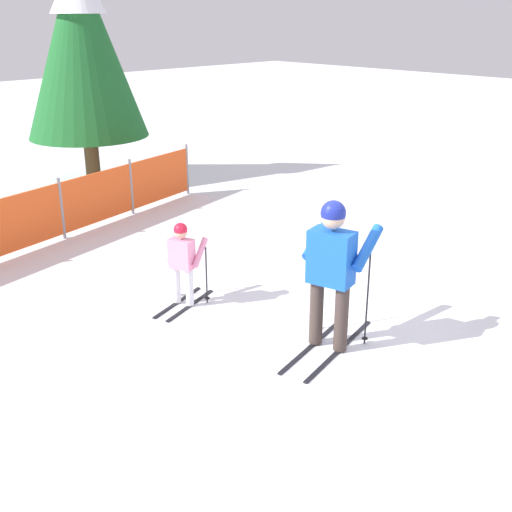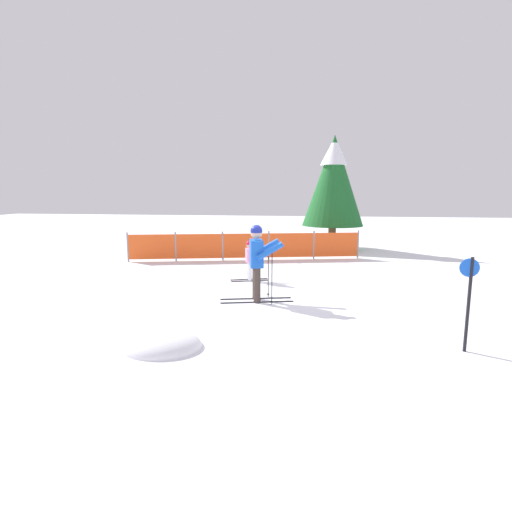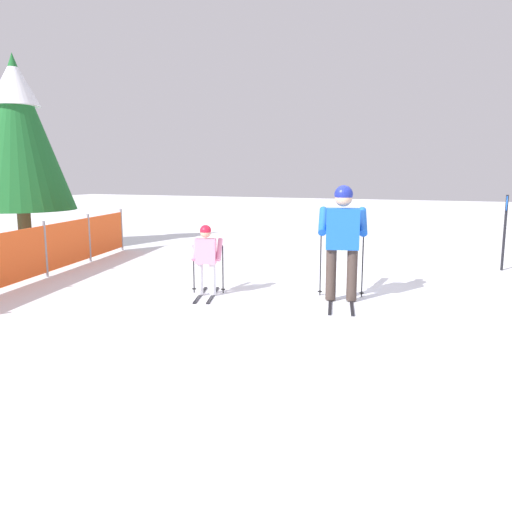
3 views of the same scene
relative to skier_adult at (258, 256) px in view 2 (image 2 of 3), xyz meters
The scene contains 7 objects.
ground_plane 1.05m from the skier_adult, 28.65° to the left, with size 60.00×60.00×0.00m, color white.
skier_adult is the anchor object (origin of this frame).
skier_child 2.09m from the skier_adult, 103.49° to the left, with size 1.06×0.59×1.10m.
safety_fence 5.35m from the skier_adult, 102.10° to the left, with size 8.03×1.88×1.03m.
conifer_far 8.86m from the skier_adult, 76.31° to the left, with size 2.53×2.53×4.69m.
trail_marker 4.26m from the skier_adult, 34.25° to the right, with size 0.28×0.05×1.47m.
snow_mound 3.26m from the skier_adult, 112.03° to the right, with size 1.29×1.10×0.52m, color white.
Camera 2 is at (0.92, -8.72, 2.45)m, focal length 28.00 mm.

